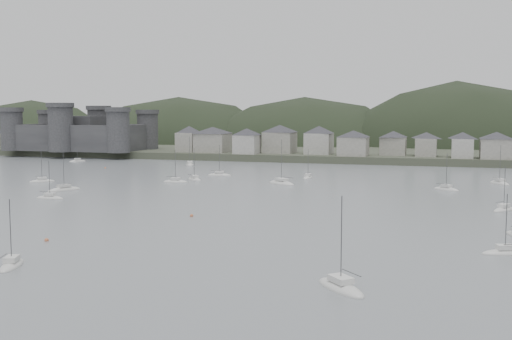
% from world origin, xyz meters
% --- Properties ---
extents(ground, '(900.00, 900.00, 0.00)m').
position_xyz_m(ground, '(0.00, 0.00, 0.00)').
color(ground, slate).
rests_on(ground, ground).
extents(far_shore_land, '(900.00, 250.00, 3.00)m').
position_xyz_m(far_shore_land, '(0.00, 295.00, 1.50)').
color(far_shore_land, '#383D2D').
rests_on(far_shore_land, ground).
extents(forested_ridge, '(851.55, 103.94, 102.57)m').
position_xyz_m(forested_ridge, '(4.83, 269.40, -11.28)').
color(forested_ridge, black).
rests_on(forested_ridge, ground).
extents(castle, '(66.00, 43.00, 20.00)m').
position_xyz_m(castle, '(-120.00, 179.80, 10.96)').
color(castle, '#333335').
rests_on(castle, far_shore_land).
extents(waterfront_town, '(451.48, 28.46, 12.92)m').
position_xyz_m(waterfront_town, '(50.59, 183.34, 8.66)').
color(waterfront_town, gray).
rests_on(waterfront_town, far_shore_land).
extents(sailboat_lead, '(7.01, 6.60, 10.01)m').
position_xyz_m(sailboat_lead, '(-69.02, 80.52, 0.18)').
color(sailboat_lead, silver).
rests_on(sailboat_lead, ground).
extents(moored_fleet, '(212.17, 177.60, 13.99)m').
position_xyz_m(moored_fleet, '(-12.92, 63.64, 0.18)').
color(moored_fleet, silver).
rests_on(moored_fleet, ground).
extents(mooring_buoys, '(186.02, 118.48, 0.70)m').
position_xyz_m(mooring_buoys, '(-18.47, 50.00, 0.15)').
color(mooring_buoys, '#CA6C43').
rests_on(mooring_buoys, ground).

